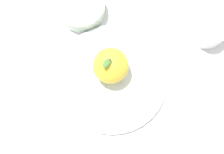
# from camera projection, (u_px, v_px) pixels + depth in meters

# --- Properties ---
(ground_plane) EXTENTS (2.40, 2.40, 0.00)m
(ground_plane) POSITION_uv_depth(u_px,v_px,m) (126.00, 78.00, 0.60)
(ground_plane) COLOR silver
(dinner_plate) EXTENTS (0.26, 0.26, 0.02)m
(dinner_plate) POSITION_uv_depth(u_px,v_px,m) (112.00, 78.00, 0.60)
(dinner_plate) COLOR silver
(dinner_plate) RESTS_ON ground_plane
(apple) EXTENTS (0.08, 0.08, 0.09)m
(apple) POSITION_uv_depth(u_px,v_px,m) (110.00, 66.00, 0.55)
(apple) COLOR gold
(apple) RESTS_ON dinner_plate
(side_bowl) EXTENTS (0.12, 0.12, 0.04)m
(side_bowl) POSITION_uv_depth(u_px,v_px,m) (81.00, 7.00, 0.62)
(side_bowl) COLOR #B2C6B2
(side_bowl) RESTS_ON ground_plane
(cup) EXTENTS (0.07, 0.07, 0.06)m
(cup) POSITION_uv_depth(u_px,v_px,m) (211.00, 30.00, 0.59)
(cup) COLOR white
(cup) RESTS_ON ground_plane
(knife) EXTENTS (0.20, 0.10, 0.01)m
(knife) POSITION_uv_depth(u_px,v_px,m) (190.00, 97.00, 0.59)
(knife) COLOR silver
(knife) RESTS_ON ground_plane
(spoon) EXTENTS (0.16, 0.08, 0.01)m
(spoon) POSITION_uv_depth(u_px,v_px,m) (214.00, 94.00, 0.59)
(spoon) COLOR silver
(spoon) RESTS_ON ground_plane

